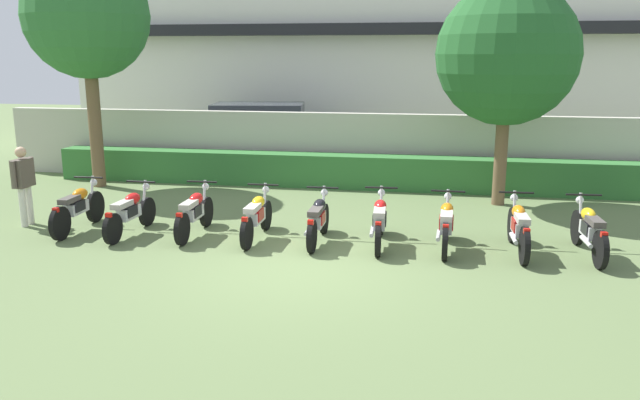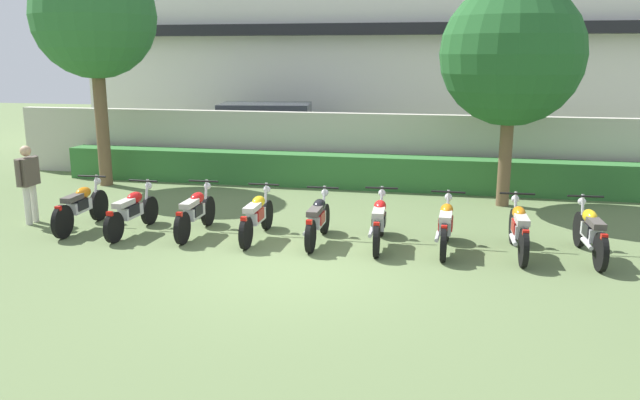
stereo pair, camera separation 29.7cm
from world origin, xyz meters
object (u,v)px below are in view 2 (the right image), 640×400
motorcycle_in_row_6 (446,225)px  motorcycle_in_row_8 (590,232)px  parked_car (271,135)px  tree_far_side (512,55)px  motorcycle_in_row_2 (195,212)px  inspector_person (28,178)px  tree_near_inspector (94,17)px  motorcycle_in_row_5 (379,221)px  motorcycle_in_row_7 (519,229)px  motorcycle_in_row_1 (132,211)px  motorcycle_in_row_4 (318,219)px  motorcycle_in_row_3 (257,216)px  motorcycle_in_row_0 (81,206)px

motorcycle_in_row_6 → motorcycle_in_row_8: (2.37, 0.08, -0.00)m
parked_car → tree_far_side: bearing=-40.1°
motorcycle_in_row_2 → inspector_person: size_ratio=1.20×
parked_car → inspector_person: size_ratio=2.98×
tree_near_inspector → motorcycle_in_row_5: 9.37m
parked_car → motorcycle_in_row_7: parked_car is taller
parked_car → motorcycle_in_row_5: bearing=-69.7°
parked_car → motorcycle_in_row_7: size_ratio=2.42×
parked_car → motorcycle_in_row_6: bearing=-63.7°
tree_near_inspector → motorcycle_in_row_6: 10.36m
parked_car → motorcycle_in_row_1: bearing=-101.6°
motorcycle_in_row_4 → motorcycle_in_row_7: 3.49m
tree_far_side → motorcycle_in_row_5: tree_far_side is taller
tree_near_inspector → motorcycle_in_row_4: bearing=-31.3°
tree_near_inspector → motorcycle_in_row_3: (5.36, -3.95, -3.79)m
tree_near_inspector → motorcycle_in_row_8: bearing=-19.3°
motorcycle_in_row_8 → motorcycle_in_row_4: bearing=87.2°
motorcycle_in_row_3 → motorcycle_in_row_4: (1.16, -0.01, -0.00)m
inspector_person → motorcycle_in_row_3: bearing=-1.4°
motorcycle_in_row_8 → motorcycle_in_row_5: bearing=86.7°
motorcycle_in_row_1 → motorcycle_in_row_5: motorcycle_in_row_5 is taller
parked_car → motorcycle_in_row_0: bearing=-109.7°
motorcycle_in_row_0 → motorcycle_in_row_8: (9.36, 0.11, -0.00)m
motorcycle_in_row_8 → motorcycle_in_row_1: bearing=87.8°
tree_far_side → inspector_person: tree_far_side is taller
parked_car → motorcycle_in_row_3: 8.06m
motorcycle_in_row_3 → motorcycle_in_row_5: (2.27, 0.03, 0.01)m
motorcycle_in_row_4 → inspector_person: 5.97m
tree_near_inspector → motorcycle_in_row_7: (10.01, -3.95, -3.77)m
motorcycle_in_row_1 → motorcycle_in_row_4: 3.60m
tree_far_side → motorcycle_in_row_3: 6.60m
motorcycle_in_row_3 → tree_near_inspector: bearing=53.2°
motorcycle_in_row_3 → motorcycle_in_row_6: (3.43, -0.03, 0.02)m
motorcycle_in_row_3 → parked_car: bearing=14.0°
motorcycle_in_row_2 → inspector_person: 3.60m
motorcycle_in_row_2 → tree_far_side: bearing=-59.2°
motorcycle_in_row_5 → inspector_person: 7.07m
motorcycle_in_row_8 → motorcycle_in_row_2: bearing=86.6°
motorcycle_in_row_4 → motorcycle_in_row_6: 2.27m
parked_car → inspector_person: parked_car is taller
tree_near_inspector → inspector_person: tree_near_inspector is taller
tree_near_inspector → tree_far_side: tree_near_inspector is taller
motorcycle_in_row_2 → inspector_person: inspector_person is taller
motorcycle_in_row_2 → motorcycle_in_row_6: motorcycle_in_row_6 is taller
tree_far_side → motorcycle_in_row_5: (-2.38, -3.67, -2.88)m
motorcycle_in_row_4 → motorcycle_in_row_6: motorcycle_in_row_6 is taller
motorcycle_in_row_7 → motorcycle_in_row_5: bearing=87.2°
motorcycle_in_row_1 → motorcycle_in_row_5: size_ratio=0.97×
tree_near_inspector → motorcycle_in_row_1: (2.92, -4.09, -3.79)m
parked_car → motorcycle_in_row_3: size_ratio=2.48×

